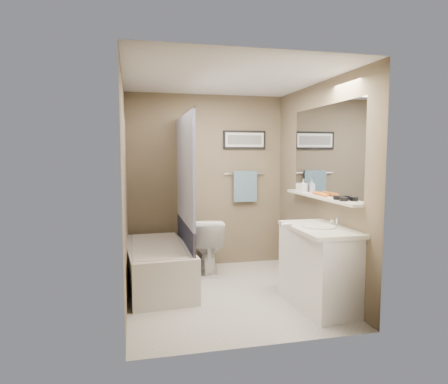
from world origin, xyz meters
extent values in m
plane|color=beige|center=(0.00, 0.00, 0.00)|extent=(2.50, 2.50, 0.00)
cube|color=silver|center=(0.00, 0.00, 2.38)|extent=(2.20, 2.50, 0.04)
cube|color=brown|center=(0.00, 1.23, 1.20)|extent=(2.20, 0.04, 2.40)
cube|color=brown|center=(0.00, -1.23, 1.20)|extent=(2.20, 0.04, 2.40)
cube|color=brown|center=(-1.08, 0.00, 1.20)|extent=(0.04, 2.50, 2.40)
cube|color=brown|center=(1.08, 0.00, 1.20)|extent=(0.04, 2.50, 2.40)
cube|color=tan|center=(-1.09, 0.50, 1.00)|extent=(0.02, 1.55, 2.00)
cylinder|color=silver|center=(-0.40, 0.50, 2.05)|extent=(0.02, 1.55, 0.02)
cube|color=silver|center=(-0.40, 0.50, 1.40)|extent=(0.03, 1.45, 1.28)
cube|color=#252A46|center=(-0.40, 0.50, 0.58)|extent=(0.03, 1.45, 0.36)
cube|color=silver|center=(1.09, -0.15, 1.62)|extent=(0.02, 1.60, 1.00)
cube|color=silver|center=(1.04, -0.15, 1.10)|extent=(0.12, 1.60, 0.03)
cylinder|color=silver|center=(0.55, 1.22, 1.30)|extent=(0.60, 0.02, 0.02)
cube|color=#7BA5B4|center=(0.55, 1.20, 1.12)|extent=(0.34, 0.05, 0.44)
cube|color=black|center=(0.55, 1.23, 1.78)|extent=(0.62, 0.02, 0.26)
cube|color=white|center=(0.55, 1.22, 1.78)|extent=(0.56, 0.00, 0.20)
cube|color=#595959|center=(0.55, 1.22, 1.78)|extent=(0.50, 0.00, 0.13)
cube|color=silver|center=(0.55, -1.24, 1.00)|extent=(0.80, 0.02, 2.00)
cylinder|color=silver|center=(0.22, -1.19, 1.00)|extent=(0.10, 0.02, 0.02)
cube|color=silver|center=(-0.75, 0.43, 0.25)|extent=(0.81, 1.55, 0.50)
cube|color=beige|center=(-0.75, 0.43, 0.50)|extent=(0.56, 1.36, 0.02)
imported|color=white|center=(-0.05, 0.91, 0.36)|extent=(0.50, 0.76, 0.73)
cube|color=white|center=(0.85, -0.57, 0.40)|extent=(0.58, 0.94, 0.80)
cube|color=silver|center=(0.84, -0.57, 0.82)|extent=(0.54, 0.96, 0.04)
cylinder|color=silver|center=(0.83, -0.57, 0.85)|extent=(0.34, 0.34, 0.01)
cylinder|color=silver|center=(1.03, -0.57, 0.89)|extent=(0.02, 0.02, 0.10)
sphere|color=silver|center=(1.03, -0.47, 0.87)|extent=(0.05, 0.05, 0.05)
cylinder|color=black|center=(1.04, -0.68, 1.14)|extent=(0.09, 0.09, 0.04)
cylinder|color=black|center=(1.04, -0.56, 1.14)|extent=(0.09, 0.09, 0.04)
cylinder|color=orange|center=(1.04, -0.24, 1.14)|extent=(0.05, 0.22, 0.04)
cylinder|color=#CD5C1C|center=(1.04, -0.13, 1.14)|extent=(0.05, 0.22, 0.04)
cube|color=pink|center=(1.04, 0.07, 1.12)|extent=(0.03, 0.16, 0.01)
cylinder|color=silver|center=(1.04, 0.41, 1.17)|extent=(0.08, 0.08, 0.10)
imported|color=#999999|center=(1.04, 0.29, 1.19)|extent=(0.08, 0.08, 0.16)
camera|label=1|loc=(-1.03, -4.26, 1.59)|focal=32.00mm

